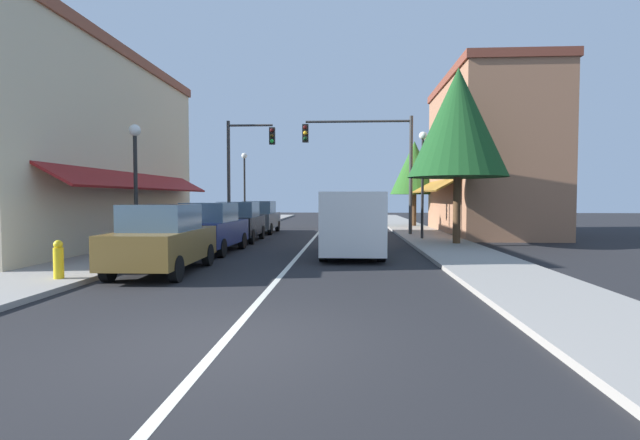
# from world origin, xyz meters

# --- Properties ---
(ground_plane) EXTENTS (80.00, 80.00, 0.00)m
(ground_plane) POSITION_xyz_m (0.00, 18.00, 0.00)
(ground_plane) COLOR black
(sidewalk_left) EXTENTS (2.60, 56.00, 0.12)m
(sidewalk_left) POSITION_xyz_m (-5.50, 18.00, 0.06)
(sidewalk_left) COLOR gray
(sidewalk_left) RESTS_ON ground
(sidewalk_right) EXTENTS (2.60, 56.00, 0.12)m
(sidewalk_right) POSITION_xyz_m (5.50, 18.00, 0.06)
(sidewalk_right) COLOR gray
(sidewalk_right) RESTS_ON ground
(lane_center_stripe) EXTENTS (0.14, 52.00, 0.01)m
(lane_center_stripe) POSITION_xyz_m (0.00, 18.00, 0.00)
(lane_center_stripe) COLOR silver
(lane_center_stripe) RESTS_ON ground
(storefront_left_block) EXTENTS (5.55, 14.20, 7.67)m
(storefront_left_block) POSITION_xyz_m (-8.92, 12.00, 3.84)
(storefront_left_block) COLOR beige
(storefront_left_block) RESTS_ON ground
(storefront_right_block) EXTENTS (5.94, 10.20, 8.33)m
(storefront_right_block) POSITION_xyz_m (9.11, 20.00, 4.17)
(storefront_right_block) COLOR #9E6B4C
(storefront_right_block) RESTS_ON ground
(parked_car_nearest_left) EXTENTS (1.86, 4.14, 1.77)m
(parked_car_nearest_left) POSITION_xyz_m (-3.09, 5.81, 0.88)
(parked_car_nearest_left) COLOR brown
(parked_car_nearest_left) RESTS_ON ground
(parked_car_second_left) EXTENTS (1.88, 4.15, 1.77)m
(parked_car_second_left) POSITION_xyz_m (-3.19, 10.45, 0.88)
(parked_car_second_left) COLOR navy
(parked_car_second_left) RESTS_ON ground
(parked_car_third_left) EXTENTS (1.86, 4.14, 1.77)m
(parked_car_third_left) POSITION_xyz_m (-3.21, 14.99, 0.88)
(parked_car_third_left) COLOR black
(parked_car_third_left) RESTS_ON ground
(parked_car_far_left) EXTENTS (1.80, 4.11, 1.77)m
(parked_car_far_left) POSITION_xyz_m (-3.23, 20.10, 0.88)
(parked_car_far_left) COLOR #4C5156
(parked_car_far_left) RESTS_ON ground
(van_in_lane) EXTENTS (2.04, 5.20, 2.12)m
(van_in_lane) POSITION_xyz_m (1.78, 9.96, 1.15)
(van_in_lane) COLOR silver
(van_in_lane) RESTS_ON ground
(traffic_signal_mast_arm) EXTENTS (5.54, 0.50, 6.04)m
(traffic_signal_mast_arm) POSITION_xyz_m (2.94, 18.14, 4.14)
(traffic_signal_mast_arm) COLOR #333333
(traffic_signal_mast_arm) RESTS_ON ground
(traffic_signal_left_corner) EXTENTS (2.65, 0.50, 6.09)m
(traffic_signal_left_corner) POSITION_xyz_m (-4.00, 19.43, 3.95)
(traffic_signal_left_corner) COLOR #333333
(traffic_signal_left_corner) RESTS_ON ground
(street_lamp_left_near) EXTENTS (0.36, 0.36, 4.21)m
(street_lamp_left_near) POSITION_xyz_m (-4.94, 8.38, 2.89)
(street_lamp_left_near) COLOR black
(street_lamp_left_near) RESTS_ON ground
(street_lamp_right_mid) EXTENTS (0.36, 0.36, 4.90)m
(street_lamp_right_mid) POSITION_xyz_m (4.99, 15.60, 3.29)
(street_lamp_right_mid) COLOR black
(street_lamp_right_mid) RESTS_ON ground
(street_lamp_left_far) EXTENTS (0.36, 0.36, 4.78)m
(street_lamp_left_far) POSITION_xyz_m (-4.87, 23.78, 3.22)
(street_lamp_left_far) COLOR black
(street_lamp_left_far) RESTS_ON ground
(tree_right_near) EXTENTS (3.94, 3.94, 7.10)m
(tree_right_near) POSITION_xyz_m (6.01, 13.31, 4.92)
(tree_right_near) COLOR #4C331E
(tree_right_near) RESTS_ON ground
(tree_right_far) EXTENTS (3.15, 3.15, 5.64)m
(tree_right_far) POSITION_xyz_m (5.97, 25.58, 3.90)
(tree_right_far) COLOR #4C331E
(tree_right_far) RESTS_ON ground
(fire_hydrant) EXTENTS (0.22, 0.22, 0.87)m
(fire_hydrant) POSITION_xyz_m (-4.84, 4.16, 0.55)
(fire_hydrant) COLOR gold
(fire_hydrant) RESTS_ON ground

